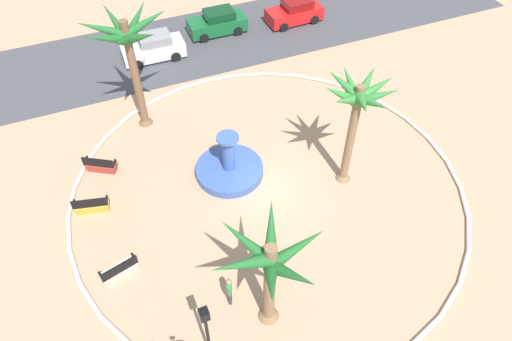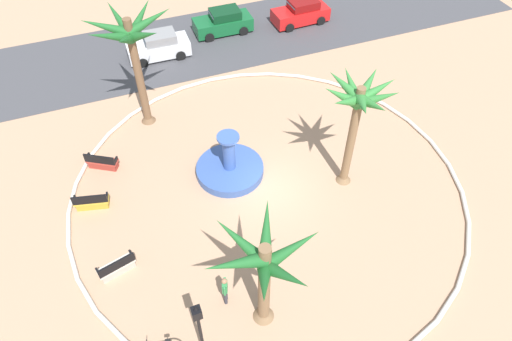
{
  "view_description": "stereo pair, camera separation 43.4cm",
  "coord_description": "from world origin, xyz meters",
  "px_view_note": "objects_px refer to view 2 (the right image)",
  "views": [
    {
      "loc": [
        -6.34,
        -13.83,
        17.63
      ],
      "look_at": [
        -0.41,
        0.51,
        1.0
      ],
      "focal_mm": 33.01,
      "sensor_mm": 36.0,
      "label": 1
    },
    {
      "loc": [
        -5.94,
        -13.99,
        17.63
      ],
      "look_at": [
        -0.41,
        0.51,
        1.0
      ],
      "focal_mm": 33.01,
      "sensor_mm": 36.0,
      "label": 2
    }
  ],
  "objects_px": {
    "parked_car_second": "(223,22)",
    "person_cyclist_helmet": "(225,289)",
    "lamppost": "(200,330)",
    "palm_tree_mid_plaza": "(131,42)",
    "fountain": "(230,168)",
    "bench_east": "(102,163)",
    "parked_car_leftmost": "(159,46)",
    "bench_west": "(117,267)",
    "palm_tree_near_fountain": "(264,266)",
    "parked_car_third": "(301,13)",
    "bench_north": "(92,202)",
    "palm_tree_by_curb": "(358,106)"
  },
  "relations": [
    {
      "from": "parked_car_second",
      "to": "person_cyclist_helmet",
      "type": "bearing_deg",
      "value": -107.9
    },
    {
      "from": "lamppost",
      "to": "parked_car_second",
      "type": "bearing_deg",
      "value": 70.12
    },
    {
      "from": "palm_tree_mid_plaza",
      "to": "person_cyclist_helmet",
      "type": "height_order",
      "value": "palm_tree_mid_plaza"
    },
    {
      "from": "fountain",
      "to": "bench_east",
      "type": "height_order",
      "value": "fountain"
    },
    {
      "from": "person_cyclist_helmet",
      "to": "parked_car_leftmost",
      "type": "bearing_deg",
      "value": 85.34
    },
    {
      "from": "bench_west",
      "to": "parked_car_leftmost",
      "type": "relative_size",
      "value": 0.42
    },
    {
      "from": "palm_tree_near_fountain",
      "to": "person_cyclist_helmet",
      "type": "relative_size",
      "value": 3.04
    },
    {
      "from": "palm_tree_near_fountain",
      "to": "parked_car_second",
      "type": "distance_m",
      "value": 21.69
    },
    {
      "from": "bench_east",
      "to": "parked_car_third",
      "type": "relative_size",
      "value": 0.4
    },
    {
      "from": "bench_north",
      "to": "lamppost",
      "type": "distance_m",
      "value": 9.5
    },
    {
      "from": "fountain",
      "to": "person_cyclist_helmet",
      "type": "bearing_deg",
      "value": -110.01
    },
    {
      "from": "bench_west",
      "to": "parked_car_leftmost",
      "type": "bearing_deg",
      "value": 70.78
    },
    {
      "from": "bench_west",
      "to": "parked_car_second",
      "type": "relative_size",
      "value": 0.42
    },
    {
      "from": "bench_east",
      "to": "parked_car_leftmost",
      "type": "distance_m",
      "value": 10.26
    },
    {
      "from": "palm_tree_by_curb",
      "to": "parked_car_second",
      "type": "distance_m",
      "value": 16.06
    },
    {
      "from": "palm_tree_by_curb",
      "to": "bench_east",
      "type": "xyz_separation_m",
      "value": [
        -11.13,
        5.18,
        -4.43
      ]
    },
    {
      "from": "bench_east",
      "to": "lamppost",
      "type": "distance_m",
      "value": 11.65
    },
    {
      "from": "palm_tree_mid_plaza",
      "to": "parked_car_leftmost",
      "type": "distance_m",
      "value": 7.79
    },
    {
      "from": "bench_north",
      "to": "parked_car_third",
      "type": "xyz_separation_m",
      "value": [
        16.35,
        12.07,
        0.43
      ]
    },
    {
      "from": "bench_north",
      "to": "parked_car_leftmost",
      "type": "relative_size",
      "value": 0.41
    },
    {
      "from": "palm_tree_mid_plaza",
      "to": "fountain",
      "type": "bearing_deg",
      "value": -60.77
    },
    {
      "from": "palm_tree_mid_plaza",
      "to": "parked_car_third",
      "type": "xyz_separation_m",
      "value": [
        12.6,
        6.8,
        -4.32
      ]
    },
    {
      "from": "palm_tree_mid_plaza",
      "to": "bench_east",
      "type": "relative_size",
      "value": 4.04
    },
    {
      "from": "parked_car_third",
      "to": "bench_west",
      "type": "bearing_deg",
      "value": -134.6
    },
    {
      "from": "palm_tree_near_fountain",
      "to": "parked_car_leftmost",
      "type": "relative_size",
      "value": 1.26
    },
    {
      "from": "palm_tree_near_fountain",
      "to": "parked_car_third",
      "type": "distance_m",
      "value": 23.03
    },
    {
      "from": "lamppost",
      "to": "bench_north",
      "type": "bearing_deg",
      "value": 108.39
    },
    {
      "from": "palm_tree_near_fountain",
      "to": "bench_west",
      "type": "xyz_separation_m",
      "value": [
        -5.02,
        4.07,
        -3.37
      ]
    },
    {
      "from": "fountain",
      "to": "bench_east",
      "type": "bearing_deg",
      "value": 155.78
    },
    {
      "from": "bench_west",
      "to": "lamppost",
      "type": "xyz_separation_m",
      "value": [
        2.42,
        -4.83,
        1.99
      ]
    },
    {
      "from": "palm_tree_by_curb",
      "to": "parked_car_second",
      "type": "relative_size",
      "value": 1.49
    },
    {
      "from": "palm_tree_near_fountain",
      "to": "lamppost",
      "type": "relative_size",
      "value": 1.27
    },
    {
      "from": "bench_north",
      "to": "parked_car_third",
      "type": "height_order",
      "value": "parked_car_third"
    },
    {
      "from": "bench_east",
      "to": "parked_car_third",
      "type": "height_order",
      "value": "parked_car_third"
    },
    {
      "from": "palm_tree_by_curb",
      "to": "parked_car_leftmost",
      "type": "bearing_deg",
      "value": 113.4
    },
    {
      "from": "palm_tree_mid_plaza",
      "to": "bench_north",
      "type": "distance_m",
      "value": 8.03
    },
    {
      "from": "bench_east",
      "to": "bench_north",
      "type": "bearing_deg",
      "value": -108.96
    },
    {
      "from": "palm_tree_by_curb",
      "to": "parked_car_third",
      "type": "distance_m",
      "value": 15.92
    },
    {
      "from": "palm_tree_near_fountain",
      "to": "parked_car_second",
      "type": "bearing_deg",
      "value": 75.97
    },
    {
      "from": "palm_tree_by_curb",
      "to": "palm_tree_mid_plaza",
      "type": "relative_size",
      "value": 0.91
    },
    {
      "from": "fountain",
      "to": "bench_east",
      "type": "xyz_separation_m",
      "value": [
        -5.97,
        2.68,
        0.0
      ]
    },
    {
      "from": "parked_car_leftmost",
      "to": "parked_car_third",
      "type": "xyz_separation_m",
      "value": [
        10.47,
        0.67,
        0.0
      ]
    },
    {
      "from": "parked_car_second",
      "to": "bench_north",
      "type": "bearing_deg",
      "value": -130.02
    },
    {
      "from": "bench_east",
      "to": "parked_car_second",
      "type": "distance_m",
      "value": 14.31
    },
    {
      "from": "palm_tree_near_fountain",
      "to": "palm_tree_mid_plaza",
      "type": "height_order",
      "value": "palm_tree_mid_plaza"
    },
    {
      "from": "palm_tree_near_fountain",
      "to": "bench_west",
      "type": "distance_m",
      "value": 7.29
    },
    {
      "from": "bench_north",
      "to": "fountain",
      "type": "bearing_deg",
      "value": -1.8
    },
    {
      "from": "palm_tree_mid_plaza",
      "to": "parked_car_second",
      "type": "height_order",
      "value": "palm_tree_mid_plaza"
    },
    {
      "from": "palm_tree_near_fountain",
      "to": "parked_car_third",
      "type": "height_order",
      "value": "palm_tree_near_fountain"
    },
    {
      "from": "bench_west",
      "to": "person_cyclist_helmet",
      "type": "xyz_separation_m",
      "value": [
        3.87,
        -2.91,
        0.59
      ]
    }
  ]
}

